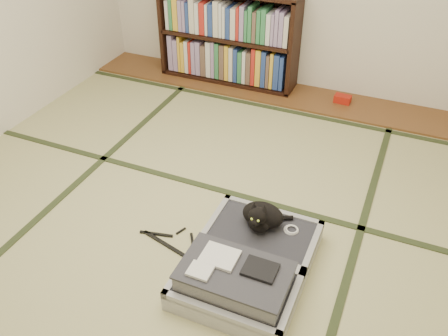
% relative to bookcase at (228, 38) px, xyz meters
% --- Properties ---
extents(floor, '(4.50, 4.50, 0.00)m').
position_rel_bookcase_xyz_m(floor, '(0.65, -2.07, -0.45)').
color(floor, tan).
rests_on(floor, ground).
extents(wood_strip, '(4.00, 0.50, 0.02)m').
position_rel_bookcase_xyz_m(wood_strip, '(0.65, -0.07, -0.44)').
color(wood_strip, brown).
rests_on(wood_strip, ground).
extents(red_item, '(0.16, 0.10, 0.07)m').
position_rel_bookcase_xyz_m(red_item, '(1.18, -0.04, -0.40)').
color(red_item, '#AC1A0D').
rests_on(red_item, wood_strip).
extents(tatami_borders, '(4.00, 4.50, 0.01)m').
position_rel_bookcase_xyz_m(tatami_borders, '(0.65, -1.58, -0.45)').
color(tatami_borders, '#2D381E').
rests_on(tatami_borders, ground).
extents(bookcase, '(1.36, 0.31, 0.92)m').
position_rel_bookcase_xyz_m(bookcase, '(0.00, 0.00, 0.00)').
color(bookcase, black).
rests_on(bookcase, wood_strip).
extents(suitcase, '(0.67, 0.89, 0.26)m').
position_rel_bookcase_xyz_m(suitcase, '(1.10, -2.34, -0.36)').
color(suitcase, '#ACACB1').
rests_on(suitcase, floor).
extents(cat, '(0.30, 0.30, 0.24)m').
position_rel_bookcase_xyz_m(cat, '(1.08, -2.04, -0.23)').
color(cat, black).
rests_on(cat, suitcase).
extents(cable_coil, '(0.09, 0.09, 0.02)m').
position_rel_bookcase_xyz_m(cable_coil, '(1.26, -2.00, -0.31)').
color(cable_coil, white).
rests_on(cable_coil, suitcase).
extents(hanger, '(0.45, 0.26, 0.01)m').
position_rel_bookcase_xyz_m(hanger, '(0.58, -2.28, -0.44)').
color(hanger, black).
rests_on(hanger, floor).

